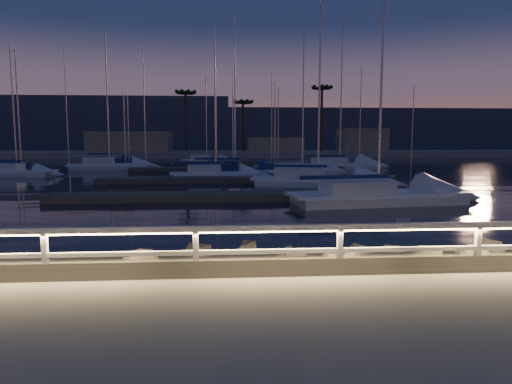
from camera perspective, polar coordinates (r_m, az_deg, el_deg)
ground at (r=9.72m, az=4.56°, el=-10.22°), size 400.00×400.00×0.00m
harbor_water at (r=40.61m, az=-2.01°, el=1.43°), size 400.00×440.00×0.60m
guard_rail at (r=9.51m, az=4.19°, el=-5.77°), size 44.11×0.12×1.06m
riprap at (r=11.03m, az=-10.64°, el=-9.23°), size 31.65×3.10×1.48m
floating_docks at (r=41.83m, az=-2.07°, el=2.37°), size 22.00×36.00×0.40m
far_shore at (r=83.28m, az=-3.13°, el=5.05°), size 160.00×14.00×5.20m
palm_left at (r=81.78m, az=-8.80°, el=11.85°), size 3.00×3.00×11.20m
palm_center at (r=82.47m, az=-1.66°, el=10.94°), size 3.00×3.00×9.70m
palm_right at (r=83.43m, az=8.25°, el=12.38°), size 3.00×3.00×12.20m
distant_hills at (r=144.38m, az=-12.36°, el=7.41°), size 230.00×37.50×18.00m
sailboat_d at (r=24.61m, az=14.44°, el=-0.38°), size 9.76×4.05×16.03m
sailboat_e at (r=46.26m, az=-27.87°, el=2.28°), size 6.91×2.87×11.49m
sailboat_f at (r=38.23m, az=-5.35°, el=2.27°), size 7.68×2.75×12.85m
sailboat_g at (r=41.77m, az=5.56°, el=2.64°), size 8.07×5.08×13.33m
sailboat_h at (r=32.80m, az=7.29°, el=1.53°), size 9.81×4.47×16.03m
sailboat_i at (r=47.33m, az=-27.38°, el=2.39°), size 6.80×4.31×11.34m
sailboat_j at (r=51.64m, az=-18.08°, el=3.18°), size 8.97×4.04×14.78m
sailboat_k at (r=44.01m, az=-2.93°, el=2.91°), size 9.02×4.06×14.80m
sailboat_l at (r=50.91m, az=10.15°, el=3.35°), size 9.96×4.99×16.23m
sailboat_m at (r=66.16m, az=-18.01°, el=3.86°), size 6.62×3.75×10.95m
sailboat_n at (r=62.49m, az=-6.33°, el=3.99°), size 7.04×3.78×11.57m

